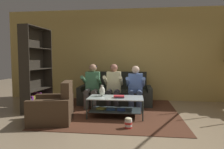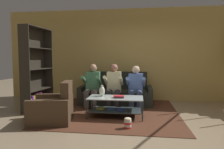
{
  "view_description": "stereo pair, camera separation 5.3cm",
  "coord_description": "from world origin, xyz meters",
  "px_view_note": "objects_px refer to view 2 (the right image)",
  "views": [
    {
      "loc": [
        0.07,
        -4.0,
        1.32
      ],
      "look_at": [
        -0.51,
        0.81,
        0.94
      ],
      "focal_mm": 32.0,
      "sensor_mm": 36.0,
      "label": 1
    },
    {
      "loc": [
        0.12,
        -3.99,
        1.32
      ],
      "look_at": [
        -0.51,
        0.81,
        0.94
      ],
      "focal_mm": 32.0,
      "sensor_mm": 36.0,
      "label": 2
    }
  ],
  "objects_px": {
    "armchair": "(53,109)",
    "popcorn_tub": "(128,123)",
    "book_stack": "(119,97)",
    "coffee_table": "(115,104)",
    "person_seated_middle": "(114,84)",
    "bookshelf": "(35,77)",
    "vase": "(102,91)",
    "person_seated_left": "(92,84)",
    "person_seated_right": "(136,86)",
    "couch": "(116,94)"
  },
  "relations": [
    {
      "from": "coffee_table",
      "to": "popcorn_tub",
      "type": "xyz_separation_m",
      "value": [
        0.33,
        -0.74,
        -0.19
      ]
    },
    {
      "from": "couch",
      "to": "person_seated_middle",
      "type": "bearing_deg",
      "value": -90.0
    },
    {
      "from": "person_seated_left",
      "to": "popcorn_tub",
      "type": "relative_size",
      "value": 5.48
    },
    {
      "from": "person_seated_right",
      "to": "vase",
      "type": "height_order",
      "value": "person_seated_right"
    },
    {
      "from": "couch",
      "to": "person_seated_left",
      "type": "distance_m",
      "value": 0.87
    },
    {
      "from": "vase",
      "to": "bookshelf",
      "type": "relative_size",
      "value": 0.12
    },
    {
      "from": "person_seated_middle",
      "to": "book_stack",
      "type": "bearing_deg",
      "value": -75.77
    },
    {
      "from": "armchair",
      "to": "popcorn_tub",
      "type": "distance_m",
      "value": 1.6
    },
    {
      "from": "person_seated_left",
      "to": "armchair",
      "type": "xyz_separation_m",
      "value": [
        -0.53,
        -1.38,
        -0.36
      ]
    },
    {
      "from": "bookshelf",
      "to": "book_stack",
      "type": "bearing_deg",
      "value": -10.73
    },
    {
      "from": "vase",
      "to": "armchair",
      "type": "distance_m",
      "value": 1.17
    },
    {
      "from": "person_seated_left",
      "to": "book_stack",
      "type": "height_order",
      "value": "person_seated_left"
    },
    {
      "from": "coffee_table",
      "to": "bookshelf",
      "type": "relative_size",
      "value": 0.58
    },
    {
      "from": "person_seated_left",
      "to": "vase",
      "type": "xyz_separation_m",
      "value": [
        0.4,
        -0.74,
        -0.06
      ]
    },
    {
      "from": "person_seated_right",
      "to": "coffee_table",
      "type": "relative_size",
      "value": 0.92
    },
    {
      "from": "person_seated_right",
      "to": "coffee_table",
      "type": "bearing_deg",
      "value": -118.06
    },
    {
      "from": "person_seated_right",
      "to": "book_stack",
      "type": "xyz_separation_m",
      "value": [
        -0.36,
        -0.9,
        -0.14
      ]
    },
    {
      "from": "coffee_table",
      "to": "book_stack",
      "type": "relative_size",
      "value": 4.97
    },
    {
      "from": "vase",
      "to": "bookshelf",
      "type": "height_order",
      "value": "bookshelf"
    },
    {
      "from": "person_seated_left",
      "to": "book_stack",
      "type": "distance_m",
      "value": 1.23
    },
    {
      "from": "person_seated_left",
      "to": "couch",
      "type": "bearing_deg",
      "value": 42.9
    },
    {
      "from": "couch",
      "to": "person_seated_left",
      "type": "xyz_separation_m",
      "value": [
        -0.59,
        -0.55,
        0.34
      ]
    },
    {
      "from": "person_seated_middle",
      "to": "coffee_table",
      "type": "xyz_separation_m",
      "value": [
        0.14,
        -0.85,
        -0.34
      ]
    },
    {
      "from": "book_stack",
      "to": "popcorn_tub",
      "type": "height_order",
      "value": "book_stack"
    },
    {
      "from": "person_seated_middle",
      "to": "couch",
      "type": "bearing_deg",
      "value": 90.0
    },
    {
      "from": "popcorn_tub",
      "to": "person_seated_right",
      "type": "bearing_deg",
      "value": 85.62
    },
    {
      "from": "book_stack",
      "to": "armchair",
      "type": "distance_m",
      "value": 1.44
    },
    {
      "from": "person_seated_middle",
      "to": "book_stack",
      "type": "distance_m",
      "value": 0.94
    },
    {
      "from": "bookshelf",
      "to": "vase",
      "type": "bearing_deg",
      "value": -8.05
    },
    {
      "from": "vase",
      "to": "person_seated_middle",
      "type": "bearing_deg",
      "value": 75.87
    },
    {
      "from": "armchair",
      "to": "popcorn_tub",
      "type": "height_order",
      "value": "armchair"
    },
    {
      "from": "couch",
      "to": "person_seated_right",
      "type": "distance_m",
      "value": 0.87
    },
    {
      "from": "couch",
      "to": "person_seated_middle",
      "type": "xyz_separation_m",
      "value": [
        0.0,
        -0.54,
        0.35
      ]
    },
    {
      "from": "person_seated_middle",
      "to": "person_seated_right",
      "type": "relative_size",
      "value": 1.04
    },
    {
      "from": "person_seated_middle",
      "to": "vase",
      "type": "bearing_deg",
      "value": -104.13
    },
    {
      "from": "person_seated_left",
      "to": "book_stack",
      "type": "relative_size",
      "value": 4.74
    },
    {
      "from": "person_seated_right",
      "to": "vase",
      "type": "xyz_separation_m",
      "value": [
        -0.77,
        -0.73,
        -0.04
      ]
    },
    {
      "from": "person_seated_middle",
      "to": "popcorn_tub",
      "type": "xyz_separation_m",
      "value": [
        0.47,
        -1.59,
        -0.53
      ]
    },
    {
      "from": "person_seated_middle",
      "to": "bookshelf",
      "type": "height_order",
      "value": "bookshelf"
    },
    {
      "from": "couch",
      "to": "book_stack",
      "type": "bearing_deg",
      "value": -81.01
    },
    {
      "from": "bookshelf",
      "to": "armchair",
      "type": "xyz_separation_m",
      "value": [
        0.88,
        -0.9,
        -0.57
      ]
    },
    {
      "from": "vase",
      "to": "bookshelf",
      "type": "xyz_separation_m",
      "value": [
        -1.81,
        0.26,
        0.28
      ]
    },
    {
      "from": "bookshelf",
      "to": "armchair",
      "type": "distance_m",
      "value": 1.38
    },
    {
      "from": "book_stack",
      "to": "coffee_table",
      "type": "bearing_deg",
      "value": 148.05
    },
    {
      "from": "couch",
      "to": "popcorn_tub",
      "type": "bearing_deg",
      "value": -77.71
    },
    {
      "from": "coffee_table",
      "to": "popcorn_tub",
      "type": "relative_size",
      "value": 5.75
    },
    {
      "from": "person_seated_left",
      "to": "person_seated_right",
      "type": "relative_size",
      "value": 1.04
    },
    {
      "from": "person_seated_right",
      "to": "armchair",
      "type": "relative_size",
      "value": 1.16
    },
    {
      "from": "person_seated_left",
      "to": "person_seated_right",
      "type": "bearing_deg",
      "value": -0.18
    },
    {
      "from": "bookshelf",
      "to": "coffee_table",
      "type": "bearing_deg",
      "value": -9.7
    }
  ]
}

